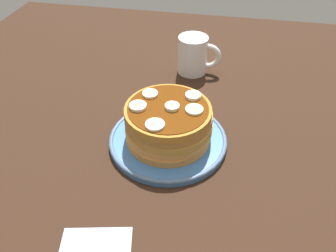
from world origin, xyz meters
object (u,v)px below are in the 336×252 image
at_px(banana_slice_2, 155,125).
at_px(coffee_mug, 194,55).
at_px(pancake_stack, 169,122).
at_px(banana_slice_5, 138,106).
at_px(banana_slice_3, 150,94).
at_px(banana_slice_1, 193,96).
at_px(plate, 168,139).
at_px(banana_slice_0, 172,106).
at_px(banana_slice_4, 194,109).

relative_size(banana_slice_2, coffee_mug, 0.31).
height_order(pancake_stack, banana_slice_5, banana_slice_5).
bearing_deg(banana_slice_3, banana_slice_5, -106.46).
bearing_deg(pancake_stack, banana_slice_1, 44.85).
relative_size(plate, banana_slice_5, 7.24).
height_order(banana_slice_1, coffee_mug, same).
height_order(plate, coffee_mug, coffee_mug).
height_order(banana_slice_0, banana_slice_3, banana_slice_0).
xyz_separation_m(banana_slice_3, banana_slice_5, (-0.01, -0.05, 0.00)).
xyz_separation_m(plate, pancake_stack, (0.00, 0.00, 0.04)).
xyz_separation_m(plate, banana_slice_5, (-0.06, -0.01, 0.09)).
height_order(banana_slice_1, banana_slice_5, same).
relative_size(banana_slice_5, coffee_mug, 0.29).
distance_m(banana_slice_0, banana_slice_1, 0.05).
bearing_deg(pancake_stack, coffee_mug, 87.53).
distance_m(banana_slice_5, coffee_mug, 0.32).
distance_m(banana_slice_0, banana_slice_4, 0.04).
distance_m(banana_slice_1, banana_slice_5, 0.11).
bearing_deg(coffee_mug, banana_slice_2, -94.36).
xyz_separation_m(plate, coffee_mug, (0.01, 0.29, 0.04)).
xyz_separation_m(plate, banana_slice_1, (0.04, 0.04, 0.09)).
distance_m(pancake_stack, banana_slice_4, 0.06).
height_order(banana_slice_0, banana_slice_4, banana_slice_0).
relative_size(pancake_stack, banana_slice_0, 6.47).
bearing_deg(banana_slice_3, banana_slice_1, 5.95).
distance_m(banana_slice_2, coffee_mug, 0.35).
height_order(pancake_stack, banana_slice_1, banana_slice_1).
bearing_deg(banana_slice_4, banana_slice_5, -172.65).
xyz_separation_m(banana_slice_0, banana_slice_4, (0.04, 0.00, -0.00)).
bearing_deg(banana_slice_2, banana_slice_0, 70.35).
bearing_deg(banana_slice_4, plate, -176.29).
bearing_deg(banana_slice_1, banana_slice_3, -174.05).
bearing_deg(banana_slice_2, coffee_mug, 85.64).
relative_size(pancake_stack, banana_slice_5, 5.39).
xyz_separation_m(pancake_stack, banana_slice_2, (-0.01, -0.06, 0.04)).
relative_size(banana_slice_1, banana_slice_3, 0.99).
xyz_separation_m(banana_slice_0, banana_slice_1, (0.03, 0.04, -0.00)).
bearing_deg(banana_slice_1, banana_slice_2, -118.63).
xyz_separation_m(banana_slice_0, banana_slice_2, (-0.02, -0.06, -0.00)).
xyz_separation_m(pancake_stack, banana_slice_4, (0.05, 0.00, 0.04)).
bearing_deg(banana_slice_1, banana_slice_0, -128.80).
height_order(banana_slice_1, banana_slice_3, banana_slice_1).
bearing_deg(pancake_stack, banana_slice_2, -103.27).
distance_m(pancake_stack, banana_slice_3, 0.07).
relative_size(banana_slice_1, banana_slice_2, 0.89).
relative_size(banana_slice_0, banana_slice_3, 0.88).
xyz_separation_m(pancake_stack, banana_slice_3, (-0.04, 0.03, 0.04)).
bearing_deg(banana_slice_4, banana_slice_1, 101.35).
bearing_deg(banana_slice_4, banana_slice_3, 161.38).
relative_size(plate, coffee_mug, 2.12).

